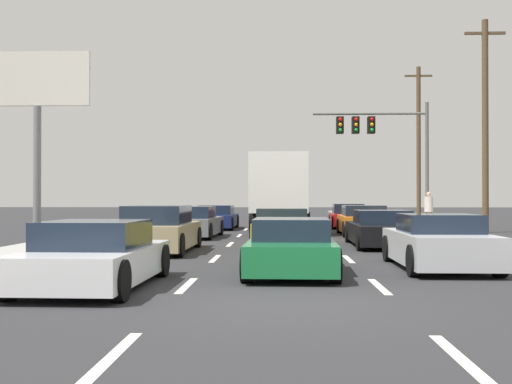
{
  "coord_description": "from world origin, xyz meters",
  "views": [
    {
      "loc": [
        -0.06,
        -9.48,
        1.56
      ],
      "look_at": [
        -0.98,
        15.95,
        1.79
      ],
      "focal_mm": 44.72,
      "sensor_mm": 36.0,
      "label": 1
    }
  ],
  "objects_px": {
    "box_truck": "(281,189)",
    "car_red": "(348,217)",
    "car_orange": "(363,221)",
    "car_black": "(381,230)",
    "car_gray": "(193,223)",
    "car_tan": "(159,231)",
    "roadside_billboard": "(37,100)",
    "car_white": "(95,257)",
    "car_green": "(291,248)",
    "traffic_signal_mast": "(375,133)",
    "car_silver": "(438,243)",
    "car_yellow": "(282,228)",
    "utility_pole_mid": "(485,123)",
    "car_navy": "(217,218)",
    "utility_pole_far": "(419,142)",
    "pedestrian_near_corner": "(429,211)"
  },
  "relations": [
    {
      "from": "car_navy",
      "to": "roadside_billboard",
      "type": "distance_m",
      "value": 10.15
    },
    {
      "from": "box_truck",
      "to": "car_orange",
      "type": "bearing_deg",
      "value": -37.41
    },
    {
      "from": "pedestrian_near_corner",
      "to": "traffic_signal_mast",
      "type": "bearing_deg",
      "value": 99.25
    },
    {
      "from": "car_red",
      "to": "car_green",
      "type": "bearing_deg",
      "value": -99.44
    },
    {
      "from": "car_yellow",
      "to": "car_silver",
      "type": "height_order",
      "value": "car_yellow"
    },
    {
      "from": "car_silver",
      "to": "utility_pole_mid",
      "type": "distance_m",
      "value": 16.21
    },
    {
      "from": "car_white",
      "to": "car_silver",
      "type": "relative_size",
      "value": 1.01
    },
    {
      "from": "car_tan",
      "to": "car_silver",
      "type": "distance_m",
      "value": 8.05
    },
    {
      "from": "car_orange",
      "to": "car_green",
      "type": "bearing_deg",
      "value": -103.65
    },
    {
      "from": "car_white",
      "to": "car_red",
      "type": "relative_size",
      "value": 1.02
    },
    {
      "from": "car_yellow",
      "to": "box_truck",
      "type": "bearing_deg",
      "value": 90.1
    },
    {
      "from": "car_tan",
      "to": "roadside_billboard",
      "type": "xyz_separation_m",
      "value": [
        -7.7,
        10.75,
        5.47
      ]
    },
    {
      "from": "car_orange",
      "to": "car_black",
      "type": "relative_size",
      "value": 0.89
    },
    {
      "from": "car_white",
      "to": "car_gray",
      "type": "bearing_deg",
      "value": 90.76
    },
    {
      "from": "box_truck",
      "to": "car_white",
      "type": "bearing_deg",
      "value": -100.22
    },
    {
      "from": "car_black",
      "to": "car_orange",
      "type": "bearing_deg",
      "value": 87.67
    },
    {
      "from": "car_green",
      "to": "car_black",
      "type": "distance_m",
      "value": 7.87
    },
    {
      "from": "utility_pole_mid",
      "to": "car_yellow",
      "type": "bearing_deg",
      "value": -139.36
    },
    {
      "from": "car_navy",
      "to": "car_black",
      "type": "relative_size",
      "value": 0.97
    },
    {
      "from": "car_yellow",
      "to": "car_black",
      "type": "height_order",
      "value": "car_yellow"
    },
    {
      "from": "car_gray",
      "to": "traffic_signal_mast",
      "type": "height_order",
      "value": "traffic_signal_mast"
    },
    {
      "from": "car_navy",
      "to": "traffic_signal_mast",
      "type": "xyz_separation_m",
      "value": [
        8.56,
        4.59,
        4.66
      ]
    },
    {
      "from": "box_truck",
      "to": "car_silver",
      "type": "xyz_separation_m",
      "value": [
        3.42,
        -15.09,
        -1.43
      ]
    },
    {
      "from": "car_gray",
      "to": "car_white",
      "type": "height_order",
      "value": "car_gray"
    },
    {
      "from": "box_truck",
      "to": "car_red",
      "type": "bearing_deg",
      "value": 48.17
    },
    {
      "from": "car_yellow",
      "to": "roadside_billboard",
      "type": "bearing_deg",
      "value": 144.36
    },
    {
      "from": "car_gray",
      "to": "box_truck",
      "type": "bearing_deg",
      "value": 51.57
    },
    {
      "from": "car_tan",
      "to": "car_navy",
      "type": "bearing_deg",
      "value": 88.53
    },
    {
      "from": "car_green",
      "to": "traffic_signal_mast",
      "type": "bearing_deg",
      "value": 77.33
    },
    {
      "from": "car_gray",
      "to": "car_tan",
      "type": "relative_size",
      "value": 0.96
    },
    {
      "from": "car_tan",
      "to": "car_white",
      "type": "bearing_deg",
      "value": -88.03
    },
    {
      "from": "utility_pole_far",
      "to": "pedestrian_near_corner",
      "type": "distance_m",
      "value": 14.43
    },
    {
      "from": "car_red",
      "to": "car_orange",
      "type": "height_order",
      "value": "car_red"
    },
    {
      "from": "car_tan",
      "to": "car_black",
      "type": "xyz_separation_m",
      "value": [
        6.72,
        2.27,
        -0.08
      ]
    },
    {
      "from": "car_gray",
      "to": "box_truck",
      "type": "distance_m",
      "value": 5.77
    },
    {
      "from": "car_black",
      "to": "utility_pole_far",
      "type": "bearing_deg",
      "value": 74.75
    },
    {
      "from": "utility_pole_far",
      "to": "utility_pole_mid",
      "type": "bearing_deg",
      "value": -90.02
    },
    {
      "from": "car_red",
      "to": "roadside_billboard",
      "type": "xyz_separation_m",
      "value": [
        -14.73,
        -4.17,
        5.51
      ]
    },
    {
      "from": "car_orange",
      "to": "car_silver",
      "type": "xyz_separation_m",
      "value": [
        -0.01,
        -12.46,
        -0.02
      ]
    },
    {
      "from": "car_tan",
      "to": "roadside_billboard",
      "type": "relative_size",
      "value": 0.54
    },
    {
      "from": "car_gray",
      "to": "car_silver",
      "type": "bearing_deg",
      "value": -57.23
    },
    {
      "from": "car_navy",
      "to": "car_green",
      "type": "distance_m",
      "value": 18.83
    },
    {
      "from": "car_gray",
      "to": "traffic_signal_mast",
      "type": "distance_m",
      "value": 15.2
    },
    {
      "from": "car_silver",
      "to": "utility_pole_mid",
      "type": "relative_size",
      "value": 0.44
    },
    {
      "from": "car_gray",
      "to": "pedestrian_near_corner",
      "type": "distance_m",
      "value": 10.8
    },
    {
      "from": "box_truck",
      "to": "utility_pole_far",
      "type": "bearing_deg",
      "value": 55.01
    },
    {
      "from": "car_red",
      "to": "pedestrian_near_corner",
      "type": "distance_m",
      "value": 5.43
    },
    {
      "from": "car_gray",
      "to": "utility_pole_mid",
      "type": "bearing_deg",
      "value": 16.95
    },
    {
      "from": "car_orange",
      "to": "utility_pole_far",
      "type": "relative_size",
      "value": 0.4
    },
    {
      "from": "car_white",
      "to": "box_truck",
      "type": "height_order",
      "value": "box_truck"
    }
  ]
}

